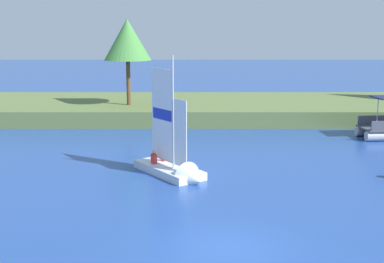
# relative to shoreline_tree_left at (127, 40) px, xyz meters

# --- Properties ---
(ground_plane) EXTENTS (200.00, 200.00, 0.00)m
(ground_plane) POSITION_rel_shoreline_tree_left_xyz_m (5.91, -23.34, -6.03)
(ground_plane) COLOR #234793
(shore_bank) EXTENTS (80.00, 11.44, 1.17)m
(shore_bank) POSITION_rel_shoreline_tree_left_xyz_m (5.91, 2.19, -5.45)
(shore_bank) COLOR #5B703D
(shore_bank) RESTS_ON ground
(shoreline_tree_left) EXTENTS (3.54, 3.54, 6.41)m
(shoreline_tree_left) POSITION_rel_shoreline_tree_left_xyz_m (0.00, 0.00, 0.00)
(shoreline_tree_left) COLOR brown
(shoreline_tree_left) RESTS_ON shore_bank
(sailboat) EXTENTS (3.88, 4.55, 6.21)m
(sailboat) POSITION_rel_shoreline_tree_left_xyz_m (4.15, -15.40, -5.63)
(sailboat) COLOR silver
(sailboat) RESTS_ON ground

